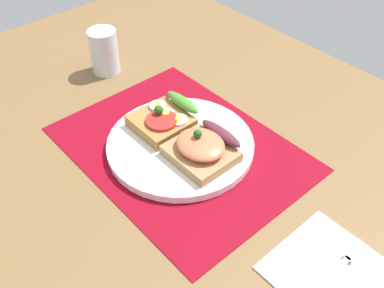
{
  "coord_description": "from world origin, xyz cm",
  "views": [
    {
      "loc": [
        43.69,
        -35.89,
        52.47
      ],
      "look_at": [
        3.0,
        0.0,
        3.18
      ],
      "focal_mm": 41.82,
      "sensor_mm": 36.0,
      "label": 1
    }
  ],
  "objects_px": {
    "drinking_glass": "(104,52)",
    "napkin": "(328,269)",
    "sandwich_egg_tomato": "(164,119)",
    "fork": "(335,271)",
    "sandwich_salmon": "(201,148)",
    "plate": "(180,145)"
  },
  "relations": [
    {
      "from": "drinking_glass",
      "to": "napkin",
      "type": "bearing_deg",
      "value": -4.6
    },
    {
      "from": "sandwich_egg_tomato",
      "to": "fork",
      "type": "xyz_separation_m",
      "value": [
        0.37,
        -0.01,
        -0.02
      ]
    },
    {
      "from": "sandwich_salmon",
      "to": "drinking_glass",
      "type": "distance_m",
      "value": 0.34
    },
    {
      "from": "napkin",
      "to": "plate",
      "type": "bearing_deg",
      "value": 178.63
    },
    {
      "from": "sandwich_egg_tomato",
      "to": "drinking_glass",
      "type": "relative_size",
      "value": 1.13
    },
    {
      "from": "sandwich_egg_tomato",
      "to": "sandwich_salmon",
      "type": "distance_m",
      "value": 0.1
    },
    {
      "from": "plate",
      "to": "sandwich_egg_tomato",
      "type": "xyz_separation_m",
      "value": [
        -0.05,
        0.01,
        0.02
      ]
    },
    {
      "from": "fork",
      "to": "drinking_glass",
      "type": "relative_size",
      "value": 1.55
    },
    {
      "from": "sandwich_egg_tomato",
      "to": "napkin",
      "type": "distance_m",
      "value": 0.36
    },
    {
      "from": "fork",
      "to": "drinking_glass",
      "type": "height_order",
      "value": "drinking_glass"
    },
    {
      "from": "plate",
      "to": "napkin",
      "type": "distance_m",
      "value": 0.31
    },
    {
      "from": "napkin",
      "to": "drinking_glass",
      "type": "bearing_deg",
      "value": 175.4
    },
    {
      "from": "plate",
      "to": "napkin",
      "type": "height_order",
      "value": "plate"
    },
    {
      "from": "sandwich_egg_tomato",
      "to": "napkin",
      "type": "bearing_deg",
      "value": -2.28
    },
    {
      "from": "fork",
      "to": "drinking_glass",
      "type": "xyz_separation_m",
      "value": [
        -0.61,
        0.05,
        0.04
      ]
    },
    {
      "from": "sandwich_salmon",
      "to": "fork",
      "type": "bearing_deg",
      "value": -1.66
    },
    {
      "from": "plate",
      "to": "sandwich_salmon",
      "type": "distance_m",
      "value": 0.06
    },
    {
      "from": "plate",
      "to": "drinking_glass",
      "type": "distance_m",
      "value": 0.3
    },
    {
      "from": "sandwich_salmon",
      "to": "drinking_glass",
      "type": "xyz_separation_m",
      "value": [
        -0.34,
        0.04,
        0.01
      ]
    },
    {
      "from": "napkin",
      "to": "fork",
      "type": "relative_size",
      "value": 0.99
    },
    {
      "from": "fork",
      "to": "plate",
      "type": "bearing_deg",
      "value": 178.92
    },
    {
      "from": "plate",
      "to": "fork",
      "type": "xyz_separation_m",
      "value": [
        0.32,
        -0.01,
        -0.0
      ]
    }
  ]
}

